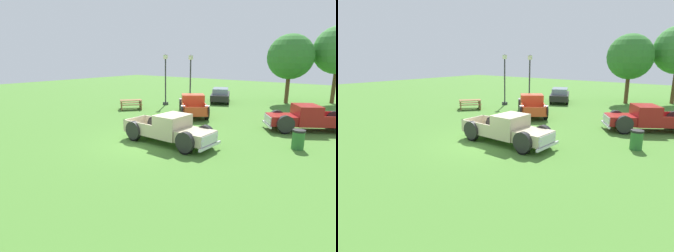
% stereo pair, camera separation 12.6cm
% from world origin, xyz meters
% --- Properties ---
extents(ground_plane, '(80.00, 80.00, 0.00)m').
position_xyz_m(ground_plane, '(0.00, 0.00, 0.00)').
color(ground_plane, '#477A2D').
extents(pickup_truck_foreground, '(5.02, 2.04, 1.52)m').
position_xyz_m(pickup_truck_foreground, '(1.25, 0.58, 0.73)').
color(pickup_truck_foreground, '#C6B793').
rests_on(pickup_truck_foreground, ground_plane).
extents(pickup_truck_behind_left, '(4.47, 5.05, 1.54)m').
position_xyz_m(pickup_truck_behind_left, '(-2.30, 7.67, 0.73)').
color(pickup_truck_behind_left, '#D14723').
rests_on(pickup_truck_behind_left, ground_plane).
extents(pickup_truck_behind_right, '(5.21, 4.30, 1.55)m').
position_xyz_m(pickup_truck_behind_right, '(5.71, 7.61, 0.74)').
color(pickup_truck_behind_right, maroon).
rests_on(pickup_truck_behind_right, ground_plane).
extents(sedan_distant_a, '(3.26, 4.42, 1.37)m').
position_xyz_m(sedan_distant_a, '(-3.46, 14.30, 0.72)').
color(sedan_distant_a, black).
rests_on(sedan_distant_a, ground_plane).
extents(lamp_post_near, '(0.36, 0.36, 4.50)m').
position_xyz_m(lamp_post_near, '(-4.46, 10.50, 2.36)').
color(lamp_post_near, '#2D2D33').
rests_on(lamp_post_near, ground_plane).
extents(lamp_post_far, '(0.36, 0.36, 4.55)m').
position_xyz_m(lamp_post_far, '(-6.65, 9.74, 2.38)').
color(lamp_post_far, '#2D2D33').
rests_on(lamp_post_far, ground_plane).
extents(picnic_table, '(2.29, 2.33, 0.78)m').
position_xyz_m(picnic_table, '(-7.58, 6.24, 0.49)').
color(picnic_table, olive).
rests_on(picnic_table, ground_plane).
extents(trash_can, '(0.59, 0.59, 0.95)m').
position_xyz_m(trash_can, '(6.37, 3.68, 0.48)').
color(trash_can, '#2D6B2D').
rests_on(trash_can, ground_plane).
extents(oak_tree_center, '(4.12, 4.12, 6.38)m').
position_xyz_m(oak_tree_center, '(1.76, 17.64, 4.30)').
color(oak_tree_center, brown).
rests_on(oak_tree_center, ground_plane).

